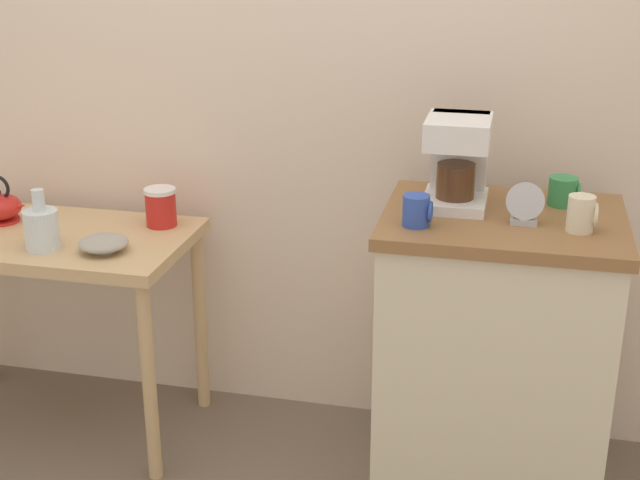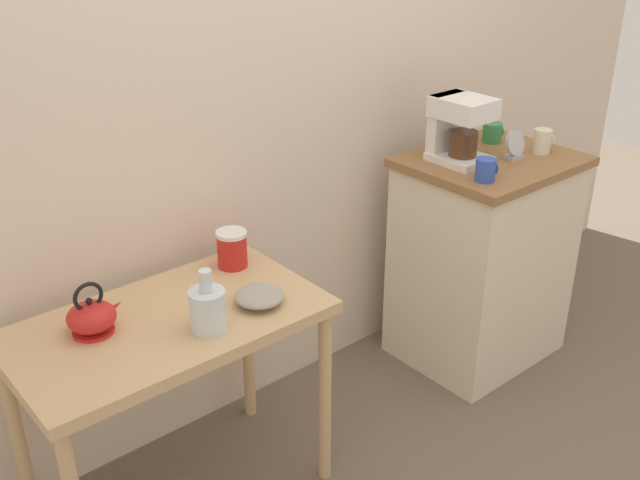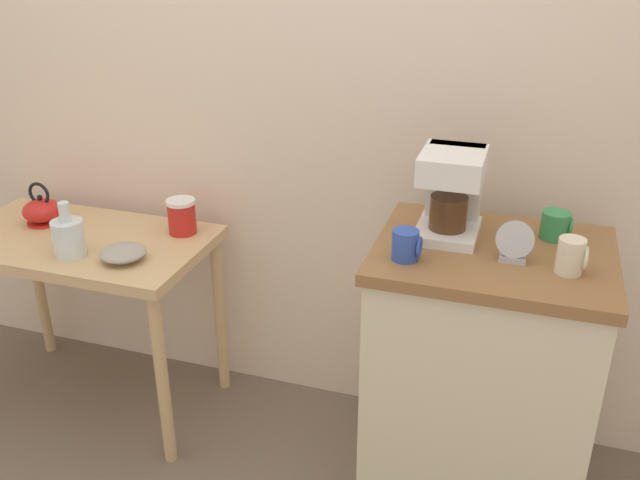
% 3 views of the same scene
% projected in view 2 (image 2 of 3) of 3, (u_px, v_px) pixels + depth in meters
% --- Properties ---
extents(ground_plane, '(8.00, 8.00, 0.00)m').
position_uv_depth(ground_plane, '(345.00, 411.00, 2.95)').
color(ground_plane, '#6B5B4C').
extents(back_wall, '(4.40, 0.10, 2.80)m').
position_uv_depth(back_wall, '(300.00, 39.00, 2.67)').
color(back_wall, beige).
rests_on(back_wall, ground_plane).
extents(wooden_table, '(0.95, 0.54, 0.72)m').
position_uv_depth(wooden_table, '(170.00, 344.00, 2.26)').
color(wooden_table, tan).
rests_on(wooden_table, ground_plane).
extents(kitchen_counter, '(0.68, 0.55, 0.92)m').
position_uv_depth(kitchen_counter, '(482.00, 258.00, 3.16)').
color(kitchen_counter, beige).
rests_on(kitchen_counter, ground_plane).
extents(bowl_stoneware, '(0.16, 0.16, 0.05)m').
position_uv_depth(bowl_stoneware, '(259.00, 296.00, 2.29)').
color(bowl_stoneware, '#9E998C').
rests_on(bowl_stoneware, wooden_table).
extents(teakettle, '(0.17, 0.14, 0.17)m').
position_uv_depth(teakettle, '(92.00, 317.00, 2.13)').
color(teakettle, red).
rests_on(teakettle, wooden_table).
extents(glass_carafe_vase, '(0.11, 0.11, 0.19)m').
position_uv_depth(glass_carafe_vase, '(208.00, 308.00, 2.14)').
color(glass_carafe_vase, silver).
rests_on(glass_carafe_vase, wooden_table).
extents(canister_enamel, '(0.11, 0.11, 0.13)m').
position_uv_depth(canister_enamel, '(232.00, 249.00, 2.50)').
color(canister_enamel, red).
rests_on(canister_enamel, wooden_table).
extents(coffee_maker, '(0.18, 0.22, 0.26)m').
position_uv_depth(coffee_maker, '(458.00, 126.00, 2.87)').
color(coffee_maker, white).
rests_on(coffee_maker, kitchen_counter).
extents(mug_small_cream, '(0.08, 0.07, 0.10)m').
position_uv_depth(mug_small_cream, '(542.00, 141.00, 2.99)').
color(mug_small_cream, beige).
rests_on(mug_small_cream, kitchen_counter).
extents(mug_tall_green, '(0.09, 0.08, 0.08)m').
position_uv_depth(mug_tall_green, '(492.00, 132.00, 3.13)').
color(mug_tall_green, '#338C4C').
rests_on(mug_tall_green, kitchen_counter).
extents(mug_blue, '(0.08, 0.07, 0.09)m').
position_uv_depth(mug_blue, '(486.00, 170.00, 2.71)').
color(mug_blue, '#2D4CAD').
rests_on(mug_blue, kitchen_counter).
extents(table_clock, '(0.10, 0.05, 0.12)m').
position_uv_depth(table_clock, '(515.00, 146.00, 2.93)').
color(table_clock, '#B2B5BA').
rests_on(table_clock, kitchen_counter).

